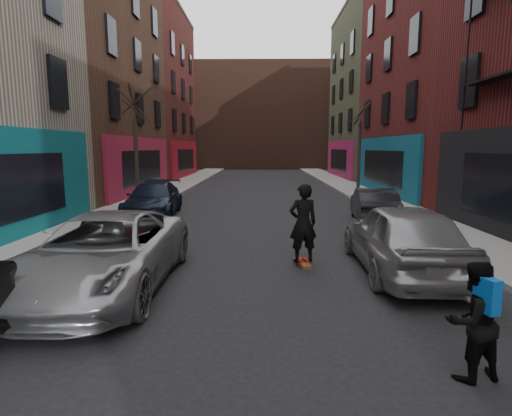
{
  "coord_description": "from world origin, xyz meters",
  "views": [
    {
      "loc": [
        -0.0,
        -1.72,
        2.89
      ],
      "look_at": [
        -0.13,
        6.74,
        1.6
      ],
      "focal_mm": 28.0,
      "sensor_mm": 36.0,
      "label": 1
    }
  ],
  "objects_px": {
    "skateboarder": "(303,223)",
    "pedestrian": "(473,320)",
    "parked_left_far": "(106,252)",
    "skateboard": "(302,264)",
    "tree_right_far": "(360,137)",
    "parked_left_end": "(153,199)",
    "parked_right_far": "(401,237)",
    "parked_right_end": "(373,205)",
    "tree_left_far": "(135,137)"
  },
  "relations": [
    {
      "from": "tree_left_far",
      "to": "parked_right_far",
      "type": "relative_size",
      "value": 1.33
    },
    {
      "from": "parked_left_far",
      "to": "parked_left_end",
      "type": "height_order",
      "value": "parked_left_far"
    },
    {
      "from": "parked_left_far",
      "to": "parked_left_end",
      "type": "distance_m",
      "value": 8.93
    },
    {
      "from": "tree_right_far",
      "to": "parked_right_end",
      "type": "height_order",
      "value": "tree_right_far"
    },
    {
      "from": "parked_right_end",
      "to": "pedestrian",
      "type": "distance_m",
      "value": 10.89
    },
    {
      "from": "tree_left_far",
      "to": "skateboarder",
      "type": "relative_size",
      "value": 3.36
    },
    {
      "from": "tree_right_far",
      "to": "skateboarder",
      "type": "xyz_separation_m",
      "value": [
        -5.2,
        -16.18,
        -2.46
      ]
    },
    {
      "from": "parked_left_far",
      "to": "skateboard",
      "type": "xyz_separation_m",
      "value": [
        4.2,
        1.66,
        -0.72
      ]
    },
    {
      "from": "parked_right_far",
      "to": "skateboarder",
      "type": "height_order",
      "value": "skateboarder"
    },
    {
      "from": "parked_left_far",
      "to": "skateboarder",
      "type": "height_order",
      "value": "skateboarder"
    },
    {
      "from": "parked_left_end",
      "to": "skateboard",
      "type": "distance_m",
      "value": 9.11
    },
    {
      "from": "parked_left_far",
      "to": "pedestrian",
      "type": "xyz_separation_m",
      "value": [
        5.82,
        -3.18,
        0.01
      ]
    },
    {
      "from": "skateboard",
      "to": "skateboarder",
      "type": "height_order",
      "value": "skateboarder"
    },
    {
      "from": "parked_left_far",
      "to": "skateboard",
      "type": "bearing_deg",
      "value": 21.5
    },
    {
      "from": "tree_right_far",
      "to": "skateboard",
      "type": "distance_m",
      "value": 17.35
    },
    {
      "from": "parked_right_far",
      "to": "parked_left_end",
      "type": "bearing_deg",
      "value": -42.7
    },
    {
      "from": "parked_right_far",
      "to": "parked_right_end",
      "type": "xyz_separation_m",
      "value": [
        1.13,
        6.39,
        -0.16
      ]
    },
    {
      "from": "parked_left_far",
      "to": "pedestrian",
      "type": "distance_m",
      "value": 6.63
    },
    {
      "from": "parked_left_far",
      "to": "skateboard",
      "type": "relative_size",
      "value": 6.89
    },
    {
      "from": "parked_left_end",
      "to": "parked_right_far",
      "type": "relative_size",
      "value": 1.0
    },
    {
      "from": "tree_right_far",
      "to": "parked_left_far",
      "type": "height_order",
      "value": "tree_right_far"
    },
    {
      "from": "parked_left_far",
      "to": "parked_right_far",
      "type": "height_order",
      "value": "parked_right_far"
    },
    {
      "from": "skateboard",
      "to": "skateboarder",
      "type": "distance_m",
      "value": 1.02
    },
    {
      "from": "tree_right_far",
      "to": "parked_right_end",
      "type": "bearing_deg",
      "value": -100.18
    },
    {
      "from": "tree_right_far",
      "to": "skateboarder",
      "type": "relative_size",
      "value": 3.52
    },
    {
      "from": "parked_right_far",
      "to": "parked_right_end",
      "type": "height_order",
      "value": "parked_right_far"
    },
    {
      "from": "skateboarder",
      "to": "tree_left_far",
      "type": "bearing_deg",
      "value": -67.85
    },
    {
      "from": "parked_right_end",
      "to": "skateboard",
      "type": "bearing_deg",
      "value": 67.5
    },
    {
      "from": "tree_left_far",
      "to": "pedestrian",
      "type": "height_order",
      "value": "tree_left_far"
    },
    {
      "from": "skateboarder",
      "to": "pedestrian",
      "type": "relative_size",
      "value": 1.27
    },
    {
      "from": "parked_left_far",
      "to": "parked_right_end",
      "type": "xyz_separation_m",
      "value": [
        7.56,
        7.57,
        -0.1
      ]
    },
    {
      "from": "parked_left_far",
      "to": "pedestrian",
      "type": "bearing_deg",
      "value": -28.67
    },
    {
      "from": "tree_left_far",
      "to": "parked_right_far",
      "type": "xyz_separation_m",
      "value": [
        9.43,
        -10.66,
        -2.55
      ]
    },
    {
      "from": "pedestrian",
      "to": "parked_left_end",
      "type": "bearing_deg",
      "value": -73.17
    },
    {
      "from": "tree_right_far",
      "to": "skateboard",
      "type": "relative_size",
      "value": 8.5
    },
    {
      "from": "tree_left_far",
      "to": "parked_right_far",
      "type": "height_order",
      "value": "tree_left_far"
    },
    {
      "from": "parked_left_far",
      "to": "skateboarder",
      "type": "bearing_deg",
      "value": 21.5
    },
    {
      "from": "parked_right_far",
      "to": "parked_right_end",
      "type": "relative_size",
      "value": 1.2
    },
    {
      "from": "parked_left_end",
      "to": "parked_right_far",
      "type": "xyz_separation_m",
      "value": [
        7.83,
        -7.64,
        0.12
      ]
    },
    {
      "from": "parked_left_far",
      "to": "parked_right_far",
      "type": "distance_m",
      "value": 6.54
    },
    {
      "from": "tree_right_far",
      "to": "parked_right_far",
      "type": "relative_size",
      "value": 1.39
    },
    {
      "from": "skateboarder",
      "to": "pedestrian",
      "type": "xyz_separation_m",
      "value": [
        1.62,
        -4.84,
        -0.29
      ]
    },
    {
      "from": "parked_left_end",
      "to": "skateboarder",
      "type": "xyz_separation_m",
      "value": [
        5.6,
        -7.16,
        0.36
      ]
    },
    {
      "from": "tree_left_far",
      "to": "tree_right_far",
      "type": "xyz_separation_m",
      "value": [
        12.4,
        6.0,
        0.15
      ]
    },
    {
      "from": "tree_right_far",
      "to": "skateboarder",
      "type": "distance_m",
      "value": 17.17
    },
    {
      "from": "tree_left_far",
      "to": "skateboard",
      "type": "height_order",
      "value": "tree_left_far"
    },
    {
      "from": "parked_right_far",
      "to": "tree_right_far",
      "type": "bearing_deg",
      "value": -98.51
    },
    {
      "from": "skateboarder",
      "to": "tree_right_far",
      "type": "bearing_deg",
      "value": -120.94
    },
    {
      "from": "tree_left_far",
      "to": "skateboard",
      "type": "relative_size",
      "value": 8.12
    },
    {
      "from": "tree_right_far",
      "to": "parked_left_far",
      "type": "relative_size",
      "value": 1.23
    }
  ]
}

